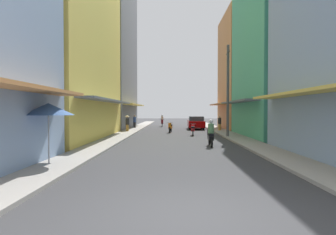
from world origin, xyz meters
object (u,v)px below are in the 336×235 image
Objects in this scene: motorbike_red at (193,129)px; pedestrian_far at (127,123)px; motorbike_orange at (170,127)px; vendor_umbrella at (48,109)px; pedestrian_crossing at (220,123)px; utility_pole at (228,91)px; motorbike_black at (211,134)px; parked_car at (196,123)px; motorbike_maroon at (162,121)px; pedestrian_foreground at (135,122)px.

pedestrian_far is at bearing 150.88° from motorbike_red.
pedestrian_far is (-4.16, 0.36, 0.44)m from motorbike_orange.
vendor_umbrella is at bearing -90.88° from pedestrian_far.
utility_pole reaches higher than pedestrian_crossing.
motorbike_red is at bearing 93.99° from motorbike_black.
motorbike_red is 0.44× the size of parked_car.
parked_car is at bearing 88.53° from motorbike_black.
utility_pole reaches higher than motorbike_red.
motorbike_maroon is at bearing 127.50° from parked_car.
utility_pole reaches higher than parked_car.
motorbike_red is at bearing -96.40° from parked_car.
vendor_umbrella reaches higher than motorbike_red.
pedestrian_far is at bearing 146.96° from utility_pole.
motorbike_maroon reaches higher than motorbike_red.
pedestrian_far is 10.60m from utility_pole.
utility_pole is at bearing 68.91° from motorbike_black.
pedestrian_foreground is 22.85m from vendor_umbrella.
utility_pole is (8.67, -11.43, 2.83)m from pedestrian_foreground.
motorbike_red is 1.09× the size of pedestrian_far.
pedestrian_far is at bearing 175.09° from motorbike_orange.
motorbike_black is 17.88m from pedestrian_foreground.
motorbike_orange is 7.51m from pedestrian_foreground.
parked_car is (0.40, 15.45, 0.04)m from motorbike_black.
vendor_umbrella is at bearing -115.11° from motorbike_red.
motorbike_red is 1.00× the size of motorbike_orange.
motorbike_maroon is at bearing 53.01° from pedestrian_foreground.
motorbike_black is 20.98m from motorbike_maroon.
motorbike_orange is at bearing -119.39° from parked_car.
pedestrian_crossing is 10.27m from pedestrian_foreground.
pedestrian_foreground is (-6.17, 9.24, 0.29)m from motorbike_red.
utility_pole is at bearing -70.17° from motorbike_maroon.
motorbike_red is 11.11m from pedestrian_foreground.
vendor_umbrella is at bearing -117.25° from pedestrian_crossing.
motorbike_black is 0.44× the size of parked_car.
motorbike_orange is 0.44× the size of parked_car.
motorbike_orange is 1.00× the size of motorbike_maroon.
pedestrian_crossing is 9.16m from pedestrian_far.
utility_pole is (1.99, 5.16, 2.92)m from motorbike_black.
motorbike_black is at bearing -86.01° from motorbike_red.
motorbike_orange is 5.81m from parked_car.
motorbike_black is 1.00× the size of motorbike_maroon.
pedestrian_crossing is 0.98× the size of pedestrian_far.
pedestrian_foreground is at bearing -126.99° from motorbike_maroon.
pedestrian_foreground is 0.68× the size of vendor_umbrella.
motorbike_black is at bearing -91.47° from parked_car.
utility_pole is at bearing -81.21° from parked_car.
pedestrian_far reaches higher than parked_car.
parked_car is 22.90m from vendor_umbrella.
vendor_umbrella is 0.33× the size of utility_pole.
motorbike_black is at bearing -111.09° from utility_pole.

